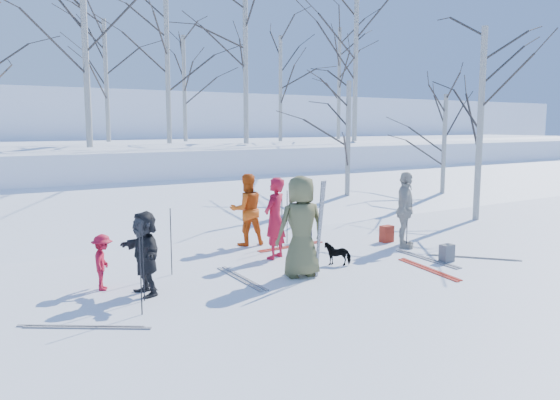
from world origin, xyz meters
TOP-DOWN VIEW (x-y plane):
  - ground at (0.00, 0.00)m, footprint 120.00×120.00m
  - snow_ramp at (0.00, 7.00)m, footprint 70.00×9.49m
  - snow_plateau at (0.00, 17.00)m, footprint 70.00×18.00m
  - far_hill at (0.00, 38.00)m, footprint 90.00×30.00m
  - skier_olive_center at (-0.50, -0.04)m, footprint 1.07×0.80m
  - skier_red_north at (-0.15, 1.48)m, footprint 0.79×0.71m
  - skier_redor_behind at (-0.01, 3.00)m, footprint 0.97×0.81m
  - skier_red_seated at (-4.01, 1.16)m, footprint 0.60×0.75m
  - skier_cream_east at (3.06, 0.69)m, footprint 1.10×1.06m
  - skier_grey_west at (-3.45, 0.49)m, footprint 0.51×1.40m
  - dog at (0.68, 0.29)m, footprint 0.60×0.55m
  - upright_ski_left at (-0.25, -0.30)m, footprint 0.10×0.17m
  - upright_ski_right at (-0.17, -0.22)m, footprint 0.14×0.23m
  - ski_pair_a at (3.59, -0.92)m, footprint 2.08×2.10m
  - ski_pair_b at (1.99, -1.06)m, footprint 0.84×1.97m
  - ski_pair_c at (-1.58, 0.42)m, footprint 0.35×1.92m
  - ski_pair_d at (-4.76, -0.58)m, footprint 1.97×2.09m
  - ski_pair_e at (0.79, 2.23)m, footprint 0.44×1.93m
  - ski_pair_f at (2.64, -0.43)m, footprint 0.49×1.93m
  - ski_pole_a at (0.92, 2.60)m, footprint 0.02×0.02m
  - ski_pole_b at (-3.60, 0.14)m, footprint 0.02×0.02m
  - ski_pole_c at (0.50, 2.20)m, footprint 0.02×0.02m
  - ski_pole_d at (-2.60, 1.42)m, footprint 0.02×0.02m
  - ski_pole_e at (-3.86, -0.50)m, footprint 0.02×0.02m
  - ski_pole_f at (3.02, 0.56)m, footprint 0.02×0.02m
  - backpack_red at (3.15, 1.38)m, footprint 0.32×0.22m
  - backpack_grey at (2.83, -0.81)m, footprint 0.30×0.20m
  - backpack_dark at (1.35, 2.49)m, footprint 0.34×0.24m
  - birch_plateau_a at (3.49, 15.04)m, footprint 3.93×3.93m
  - birch_plateau_c at (0.35, 16.39)m, footprint 4.36×4.36m
  - birch_plateau_d at (1.84, 12.78)m, footprint 4.77×4.77m
  - birch_plateau_e at (10.35, 11.18)m, footprint 6.13×6.13m
  - birch_plateau_g at (4.48, 11.05)m, footprint 5.09×5.09m
  - birch_plateau_i at (11.93, 14.35)m, footprint 4.64×4.64m
  - birch_plateau_j at (7.29, 12.84)m, footprint 3.94×3.94m
  - birch_plateau_k at (-1.90, 10.50)m, footprint 5.46×5.46m
  - birch_edge_b at (7.82, 2.30)m, footprint 4.73×4.73m
  - birch_edge_c at (9.83, 5.39)m, footprint 3.46×3.46m
  - birch_edge_e at (5.59, 5.90)m, footprint 3.70×3.70m

SIDE VIEW (x-z plane):
  - ground at x=0.00m, z-range 0.00..0.00m
  - ski_pair_a at x=3.59m, z-range 0.00..0.02m
  - ski_pair_b at x=1.99m, z-range 0.00..0.02m
  - ski_pair_c at x=-1.58m, z-range 0.00..0.02m
  - ski_pair_d at x=-4.76m, z-range 0.00..0.02m
  - ski_pair_e at x=0.79m, z-range 0.00..0.02m
  - ski_pair_f at x=2.64m, z-range 0.00..0.02m
  - snow_ramp at x=0.00m, z-range -1.91..2.21m
  - backpack_grey at x=2.83m, z-range 0.00..0.38m
  - backpack_dark at x=1.35m, z-range 0.00..0.40m
  - backpack_red at x=3.15m, z-range 0.00..0.42m
  - dog at x=0.68m, z-range 0.00..0.48m
  - skier_red_seated at x=-4.01m, z-range 0.00..1.02m
  - ski_pole_a at x=0.92m, z-range 0.00..1.34m
  - ski_pole_b at x=-3.60m, z-range 0.00..1.34m
  - ski_pole_c at x=0.50m, z-range 0.00..1.34m
  - ski_pole_d at x=-2.60m, z-range 0.00..1.34m
  - ski_pole_e at x=-3.86m, z-range 0.00..1.34m
  - ski_pole_f at x=3.02m, z-range 0.00..1.34m
  - skier_grey_west at x=-3.45m, z-range 0.00..1.49m
  - skier_redor_behind at x=-0.01m, z-range 0.00..1.77m
  - skier_red_north at x=-0.15m, z-range 0.00..1.81m
  - skier_cream_east at x=3.06m, z-range 0.00..1.84m
  - upright_ski_left at x=-0.25m, z-range 0.00..1.90m
  - upright_ski_right at x=-0.17m, z-range 0.00..1.90m
  - skier_olive_center at x=-0.50m, z-range 0.00..1.99m
  - snow_plateau at x=0.00m, z-range -0.10..2.10m
  - far_hill at x=0.00m, z-range -1.00..5.00m
  - birch_edge_c at x=9.83m, z-range 0.00..4.09m
  - birch_edge_e at x=5.59m, z-range 0.00..4.43m
  - birch_edge_b at x=7.82m, z-range 0.00..5.90m
  - birch_plateau_a at x=3.49m, z-range 2.20..6.96m
  - birch_plateau_j at x=7.29m, z-range 2.20..6.98m
  - birch_plateau_c at x=0.35m, z-range 2.20..7.57m
  - birch_plateau_i at x=11.93m, z-range 2.20..7.97m
  - birch_plateau_d at x=1.84m, z-range 2.20..8.15m
  - birch_plateau_g at x=4.48m, z-range 2.20..8.61m
  - birch_plateau_k at x=-1.90m, z-range 2.20..9.15m
  - birch_plateau_e at x=10.35m, z-range 2.20..10.10m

